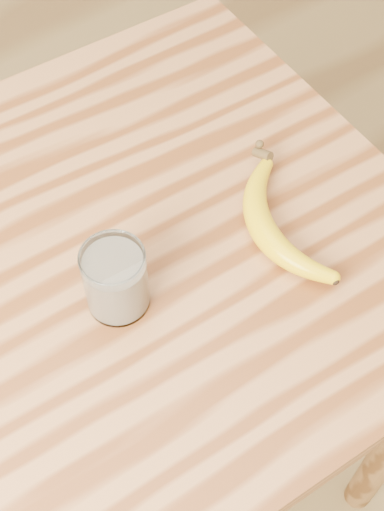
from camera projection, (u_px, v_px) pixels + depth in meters
table at (21, 354)px, 1.03m from camera, size 1.20×0.80×0.90m
smoothie_glass at (116, 280)px, 0.89m from camera, size 0.08×0.08×0.10m
banana at (262, 229)px, 0.98m from camera, size 0.18×0.33×0.04m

